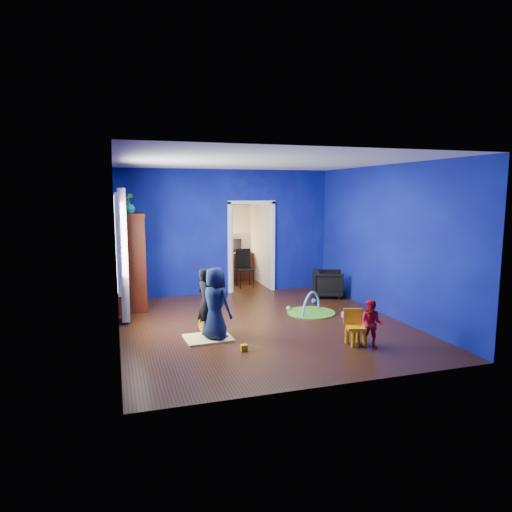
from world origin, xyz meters
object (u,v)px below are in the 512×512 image
object	(u,v)px
crt_tv	(133,259)
study_desk	(235,266)
kid_chair	(356,329)
play_mat	(311,313)
toddler_red	(372,324)
tv_armoire	(131,261)
folding_chair	(245,269)
child_navy	(215,304)
vase	(129,207)
hopper_ball	(210,324)
child_black	(206,303)
armchair	(328,284)

from	to	relation	value
crt_tv	study_desk	bearing A→B (deg)	39.02
kid_chair	play_mat	distance (m)	1.94
toddler_red	play_mat	bearing A→B (deg)	131.23
kid_chair	tv_armoire	bearing A→B (deg)	151.43
kid_chair	study_desk	world-z (taller)	study_desk
toddler_red	folding_chair	distance (m)	5.00
play_mat	child_navy	bearing A→B (deg)	-154.78
vase	study_desk	bearing A→B (deg)	42.16
tv_armoire	hopper_ball	size ratio (longest dim) A/B	5.33
toddler_red	hopper_ball	distance (m)	2.64
child_navy	study_desk	bearing A→B (deg)	-53.41
vase	crt_tv	distance (m)	1.10
tv_armoire	study_desk	distance (m)	3.65
tv_armoire	child_black	bearing A→B (deg)	-65.49
vase	study_desk	world-z (taller)	vase
armchair	child_black	size ratio (longest dim) A/B	0.58
tv_armoire	crt_tv	distance (m)	0.06
vase	child_navy	bearing A→B (deg)	-61.77
vase	play_mat	distance (m)	4.14
toddler_red	vase	distance (m)	5.09
folding_chair	study_desk	bearing A→B (deg)	90.00
toddler_red	kid_chair	world-z (taller)	toddler_red
child_black	study_desk	bearing A→B (deg)	-40.12
play_mat	child_black	bearing A→B (deg)	-159.21
toddler_red	tv_armoire	world-z (taller)	tv_armoire
tv_armoire	kid_chair	distance (m)	4.82
child_navy	kid_chair	distance (m)	2.27
vase	hopper_ball	bearing A→B (deg)	-59.95
child_navy	toddler_red	bearing A→B (deg)	-151.77
armchair	vase	world-z (taller)	vase
tv_armoire	armchair	bearing A→B (deg)	-4.62
tv_armoire	folding_chair	distance (m)	3.14
child_navy	vase	xyz separation A→B (m)	(-1.22, 2.26, 1.49)
hopper_ball	folding_chair	distance (m)	3.97
toddler_red	kid_chair	xyz separation A→B (m)	(-0.15, 0.20, -0.13)
play_mat	study_desk	size ratio (longest dim) A/B	1.08
tv_armoire	study_desk	bearing A→B (deg)	38.62
crt_tv	kid_chair	world-z (taller)	crt_tv
child_navy	tv_armoire	distance (m)	2.86
crt_tv	kid_chair	xyz separation A→B (m)	(3.23, -3.47, -0.77)
armchair	crt_tv	distance (m)	4.35
tv_armoire	hopper_ball	xyz separation A→B (m)	(1.17, -2.31, -0.80)
play_mat	study_desk	distance (m)	3.86
tv_armoire	play_mat	bearing A→B (deg)	-24.74
toddler_red	study_desk	world-z (taller)	toddler_red
armchair	tv_armoire	world-z (taller)	tv_armoire
tv_armoire	kid_chair	world-z (taller)	tv_armoire
kid_chair	folding_chair	world-z (taller)	folding_chair
tv_armoire	folding_chair	size ratio (longest dim) A/B	2.13
folding_chair	crt_tv	bearing A→B (deg)	-155.08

